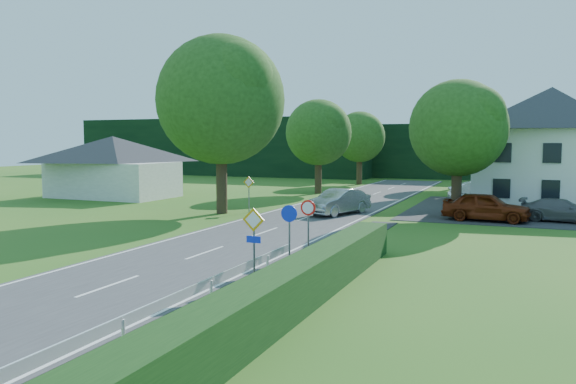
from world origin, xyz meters
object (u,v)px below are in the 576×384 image
at_px(parked_car_silver_a, 482,192).
at_px(parked_car_grey, 562,210).
at_px(streetlight, 454,146).
at_px(parked_car_red, 486,207).
at_px(parasol, 525,195).
at_px(motorcycle, 328,200).
at_px(moving_car, 338,202).

relative_size(parked_car_silver_a, parked_car_grey, 1.07).
bearing_deg(streetlight, parked_car_red, -54.51).
xyz_separation_m(streetlight, parasol, (4.42, 4.04, -3.42)).
height_order(parked_car_silver_a, parked_car_grey, parked_car_silver_a).
distance_m(parked_car_silver_a, parasol, 4.26).
bearing_deg(motorcycle, parked_car_red, -35.86).
distance_m(streetlight, parked_car_silver_a, 7.99).
distance_m(motorcycle, parasol, 13.76).
bearing_deg(parked_car_silver_a, moving_car, 129.21).
bearing_deg(parked_car_red, streetlight, 38.70).
bearing_deg(parked_car_grey, parked_car_silver_a, 36.98).
height_order(streetlight, motorcycle, streetlight).
bearing_deg(parked_car_red, parasol, -13.27).
relative_size(streetlight, parked_car_silver_a, 1.63).
bearing_deg(parked_car_grey, moving_car, 105.45).
bearing_deg(parked_car_silver_a, motorcycle, 108.16).
distance_m(moving_car, parked_car_silver_a, 13.46).
relative_size(parked_car_silver_a, parasol, 2.20).
height_order(streetlight, parked_car_red, streetlight).
height_order(motorcycle, parked_car_red, parked_car_red).
bearing_deg(moving_car, parked_car_silver_a, 73.05).
bearing_deg(parked_car_grey, streetlight, 81.19).
xyz_separation_m(motorcycle, parasol, (13.31, 3.45, 0.56)).
bearing_deg(parasol, motorcycle, -165.49).
bearing_deg(moving_car, parked_car_red, 23.53).
bearing_deg(parked_car_red, parked_car_grey, -68.65).
bearing_deg(motorcycle, parked_car_silver_a, 14.90).
relative_size(streetlight, moving_car, 1.62).
xyz_separation_m(parked_car_silver_a, parasol, (3.06, -2.96, 0.20)).
height_order(parked_car_grey, parasol, parasol).
height_order(parked_car_red, parked_car_grey, parked_car_red).
xyz_separation_m(parked_car_red, parked_car_grey, (4.15, 1.36, -0.18)).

